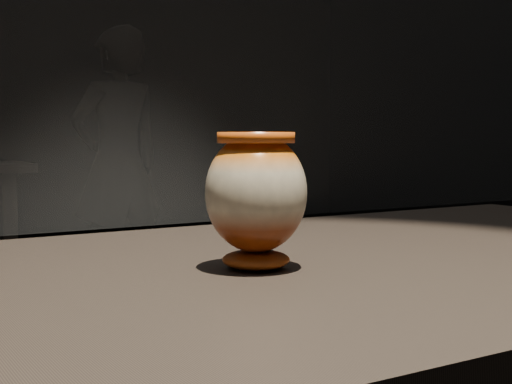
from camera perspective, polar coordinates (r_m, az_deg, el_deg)
main_vase at (r=0.87m, az=0.00°, el=-0.20°), size 0.15×0.15×0.17m
visitor at (r=4.65m, az=-11.01°, el=2.18°), size 0.70×0.52×1.75m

